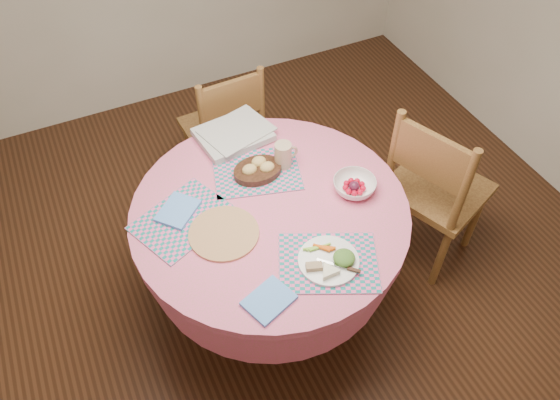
{
  "coord_description": "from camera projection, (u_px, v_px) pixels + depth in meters",
  "views": [
    {
      "loc": [
        -0.64,
        -1.45,
        2.56
      ],
      "look_at": [
        0.05,
        0.0,
        0.78
      ],
      "focal_mm": 35.0,
      "sensor_mm": 36.0,
      "label": 1
    }
  ],
  "objects": [
    {
      "name": "bread_bowl",
      "position": [
        258.0,
        169.0,
        2.52
      ],
      "size": [
        0.23,
        0.23,
        0.08
      ],
      "color": "black",
      "rests_on": "placemat_back"
    },
    {
      "name": "room_envelope",
      "position": [
        265.0,
        3.0,
        1.69
      ],
      "size": [
        4.01,
        4.01,
        2.71
      ],
      "color": "silver",
      "rests_on": "ground"
    },
    {
      "name": "placemat_back",
      "position": [
        257.0,
        172.0,
        2.55
      ],
      "size": [
        0.47,
        0.4,
        0.01
      ],
      "primitive_type": "cube",
      "rotation": [
        0.0,
        0.0,
        -0.28
      ],
      "color": "#157A78",
      "rests_on": "dining_table"
    },
    {
      "name": "placemat_front",
      "position": [
        328.0,
        262.0,
        2.21
      ],
      "size": [
        0.49,
        0.44,
        0.01
      ],
      "primitive_type": "cube",
      "rotation": [
        0.0,
        0.0,
        -0.44
      ],
      "color": "#157A78",
      "rests_on": "dining_table"
    },
    {
      "name": "napkin_near",
      "position": [
        269.0,
        300.0,
        2.08
      ],
      "size": [
        0.22,
        0.19,
        0.01
      ],
      "primitive_type": "cube",
      "rotation": [
        0.0,
        0.0,
        0.35
      ],
      "color": "#5A94E9",
      "rests_on": "dining_table"
    },
    {
      "name": "chair_back",
      "position": [
        226.0,
        128.0,
        3.18
      ],
      "size": [
        0.44,
        0.43,
        0.92
      ],
      "rotation": [
        0.0,
        0.0,
        3.19
      ],
      "color": "brown",
      "rests_on": "ground"
    },
    {
      "name": "newspaper_stack",
      "position": [
        234.0,
        134.0,
        2.7
      ],
      "size": [
        0.39,
        0.33,
        0.04
      ],
      "rotation": [
        0.0,
        0.0,
        0.11
      ],
      "color": "silver",
      "rests_on": "dining_table"
    },
    {
      "name": "latte_mug",
      "position": [
        284.0,
        155.0,
        2.53
      ],
      "size": [
        0.12,
        0.08,
        0.13
      ],
      "color": "tan",
      "rests_on": "placemat_back"
    },
    {
      "name": "dining_table",
      "position": [
        270.0,
        236.0,
        2.55
      ],
      "size": [
        1.24,
        1.24,
        0.75
      ],
      "color": "#D46375",
      "rests_on": "ground"
    },
    {
      "name": "chair_right",
      "position": [
        433.0,
        189.0,
        2.79
      ],
      "size": [
        0.59,
        0.6,
        1.01
      ],
      "rotation": [
        0.0,
        0.0,
        1.96
      ],
      "color": "brown",
      "rests_on": "ground"
    },
    {
      "name": "ground",
      "position": [
        272.0,
        299.0,
        2.96
      ],
      "size": [
        4.0,
        4.0,
        0.0
      ],
      "primitive_type": "plane",
      "color": "#331C0F",
      "rests_on": "ground"
    },
    {
      "name": "dinner_plate",
      "position": [
        331.0,
        260.0,
        2.19
      ],
      "size": [
        0.25,
        0.25,
        0.05
      ],
      "rotation": [
        0.0,
        0.0,
        -0.34
      ],
      "color": "white",
      "rests_on": "placemat_front"
    },
    {
      "name": "fruit_bowl",
      "position": [
        354.0,
        186.0,
        2.45
      ],
      "size": [
        0.23,
        0.23,
        0.06
      ],
      "rotation": [
        0.0,
        0.0,
        0.21
      ],
      "color": "white",
      "rests_on": "dining_table"
    },
    {
      "name": "placemat_left",
      "position": [
        183.0,
        219.0,
        2.36
      ],
      "size": [
        0.49,
        0.43,
        0.01
      ],
      "primitive_type": "cube",
      "rotation": [
        0.0,
        0.0,
        0.4
      ],
      "color": "#157A78",
      "rests_on": "dining_table"
    },
    {
      "name": "napkin_far",
      "position": [
        178.0,
        211.0,
        2.38
      ],
      "size": [
        0.23,
        0.22,
        0.01
      ],
      "primitive_type": "cube",
      "rotation": [
        0.0,
        0.0,
        0.72
      ],
      "color": "#5A94E9",
      "rests_on": "placemat_left"
    },
    {
      "name": "wicker_trivet",
      "position": [
        224.0,
        233.0,
        2.3
      ],
      "size": [
        0.3,
        0.3,
        0.01
      ],
      "primitive_type": "cylinder",
      "color": "#A97249",
      "rests_on": "dining_table"
    }
  ]
}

